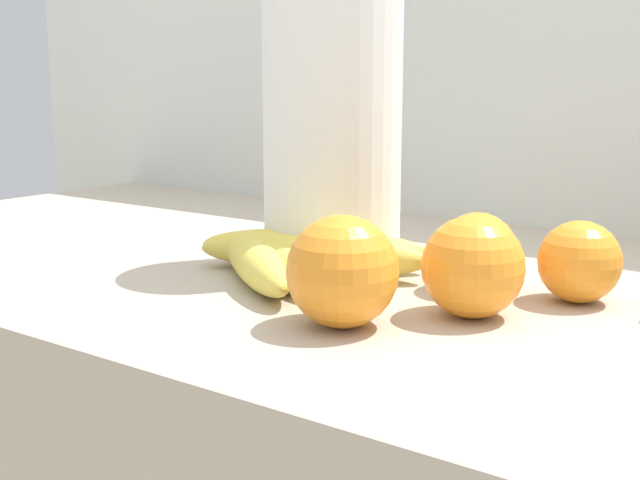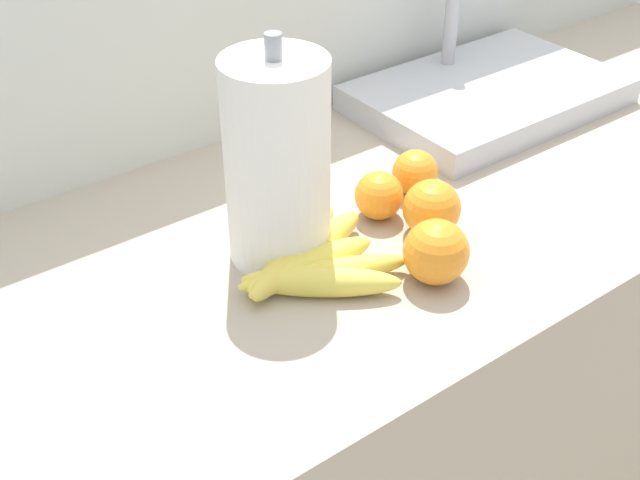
% 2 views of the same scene
% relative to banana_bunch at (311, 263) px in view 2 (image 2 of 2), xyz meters
% --- Properties ---
extents(counter, '(1.78, 0.60, 0.93)m').
position_rel_banana_bunch_xyz_m(counter, '(0.27, 0.06, -0.48)').
color(counter, '#ADA08C').
rests_on(counter, ground).
extents(wall_back, '(2.18, 0.06, 1.30)m').
position_rel_banana_bunch_xyz_m(wall_back, '(0.27, 0.39, -0.30)').
color(wall_back, silver).
rests_on(wall_back, ground).
extents(banana_bunch, '(0.22, 0.21, 0.04)m').
position_rel_banana_bunch_xyz_m(banana_bunch, '(0.00, 0.00, 0.00)').
color(banana_bunch, '#E4CE4C').
rests_on(banana_bunch, counter).
extents(orange_center, '(0.07, 0.07, 0.07)m').
position_rel_banana_bunch_xyz_m(orange_center, '(0.15, 0.05, 0.01)').
color(orange_center, orange).
rests_on(orange_center, counter).
extents(orange_far_right, '(0.07, 0.07, 0.07)m').
position_rel_banana_bunch_xyz_m(orange_far_right, '(0.23, 0.07, 0.01)').
color(orange_far_right, orange).
rests_on(orange_far_right, counter).
extents(orange_front, '(0.08, 0.08, 0.08)m').
position_rel_banana_bunch_xyz_m(orange_front, '(0.18, -0.02, 0.02)').
color(orange_front, orange).
rests_on(orange_front, counter).
extents(orange_back_left, '(0.08, 0.08, 0.08)m').
position_rel_banana_bunch_xyz_m(orange_back_left, '(0.12, -0.09, 0.02)').
color(orange_back_left, orange).
rests_on(orange_back_left, counter).
extents(paper_towel_roll, '(0.13, 0.13, 0.29)m').
position_rel_banana_bunch_xyz_m(paper_towel_roll, '(-0.00, 0.06, 0.11)').
color(paper_towel_roll, white).
rests_on(paper_towel_roll, counter).
extents(sink_basin, '(0.44, 0.29, 0.24)m').
position_rel_banana_bunch_xyz_m(sink_basin, '(0.52, 0.20, 0.01)').
color(sink_basin, '#B7BABF').
rests_on(sink_basin, counter).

